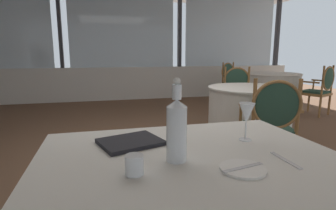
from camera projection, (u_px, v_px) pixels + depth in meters
name	position (u px, v px, depth m)	size (l,w,h in m)	color
ground_plane	(159.00, 158.00, 3.14)	(14.56, 14.56, 0.00)	brown
window_wall_far	(124.00, 54.00, 6.91)	(9.59, 0.14, 2.97)	silver
side_plate	(243.00, 169.00, 1.02)	(0.18, 0.18, 0.01)	white
butter_knife	(243.00, 168.00, 1.02)	(0.18, 0.02, 0.00)	silver
dinner_fork	(285.00, 160.00, 1.11)	(0.18, 0.02, 0.00)	silver
water_bottle	(177.00, 128.00, 1.09)	(0.08, 0.08, 0.34)	white
wine_glass	(247.00, 114.00, 1.35)	(0.08, 0.08, 0.19)	white
water_tumbler	(134.00, 165.00, 0.98)	(0.07, 0.07, 0.07)	white
menu_book	(131.00, 142.00, 1.32)	(0.28, 0.23, 0.02)	black
background_table_0	(249.00, 115.00, 3.61)	(1.11, 1.11, 0.76)	silver
dining_chair_0_0	(237.00, 92.00, 4.55)	(0.63, 0.59, 0.98)	olive
dining_chair_0_1	(272.00, 120.00, 2.61)	(0.63, 0.59, 0.98)	olive
background_table_1	(269.00, 90.00, 6.10)	(1.34, 1.34, 0.76)	silver
dining_chair_1_0	(321.00, 87.00, 5.21)	(0.64, 0.60, 0.98)	olive
dining_chair_1_1	(231.00, 79.00, 6.93)	(0.64, 0.60, 0.98)	olive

